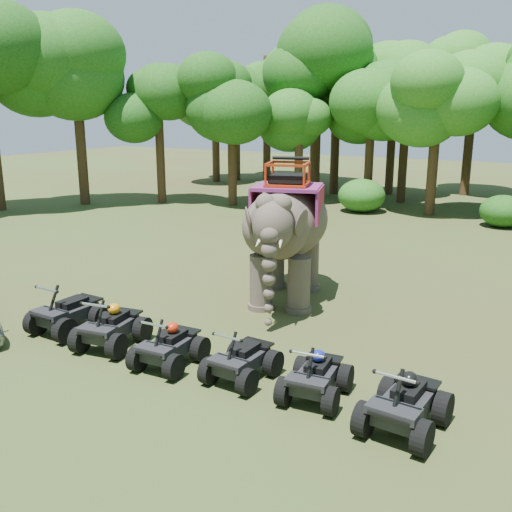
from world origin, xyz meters
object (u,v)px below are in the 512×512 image
Objects in this scene: atv_5 at (405,396)px; elephant at (287,231)px; atv_0 at (68,307)px; atv_2 at (169,340)px; atv_1 at (111,321)px; atv_4 at (316,370)px; atv_3 at (242,354)px.

elephant is at bearing 137.78° from atv_5.
atv_2 is at bearing -3.64° from atv_0.
atv_5 reaches higher than atv_1.
atv_4 is at bearing 1.26° from atv_0.
atv_0 reaches higher than atv_5.
atv_5 reaches higher than atv_4.
atv_2 reaches higher than atv_4.
atv_0 is 1.04× the size of atv_1.
atv_5 is at bearing -1.24° from atv_3.
atv_1 is 1.08× the size of atv_3.
elephant is 6.61m from atv_0.
atv_4 is at bearing -7.55° from atv_1.
elephant reaches higher than atv_1.
atv_5 is (9.03, -0.23, -0.01)m from atv_0.
atv_3 is at bearing 0.56° from atv_0.
atv_0 reaches higher than atv_1.
atv_5 is at bearing -0.52° from atv_0.
atv_3 is 1.72m from atv_4.
atv_2 is 1.02× the size of atv_3.
elephant is 3.11× the size of atv_4.
atv_1 is at bearing -176.24° from atv_3.
elephant reaches higher than atv_3.
atv_1 is 0.98× the size of atv_5.
atv_5 reaches higher than atv_3.
atv_5 is (5.41, 0.06, 0.06)m from atv_2.
atv_4 is 1.92m from atv_5.
elephant reaches higher than atv_4.
atv_3 is (5.41, -0.04, -0.08)m from atv_0.
atv_0 reaches higher than atv_2.
elephant is at bearing 109.60° from atv_3.
atv_4 is at bearing 1.90° from atv_2.
atv_4 is (3.42, -5.24, -1.54)m from elephant.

